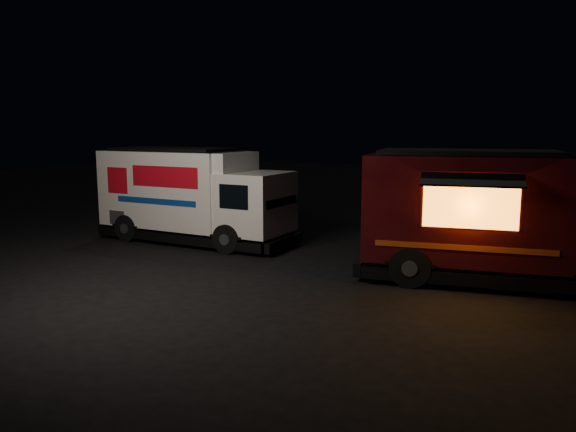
# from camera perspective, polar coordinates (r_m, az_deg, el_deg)

# --- Properties ---
(ground) EXTENTS (80.00, 80.00, 0.00)m
(ground) POSITION_cam_1_polar(r_m,az_deg,el_deg) (14.58, -4.77, -5.62)
(ground) COLOR black
(ground) RESTS_ON ground
(white_truck) EXTENTS (6.87, 2.97, 3.02)m
(white_truck) POSITION_cam_1_polar(r_m,az_deg,el_deg) (18.30, -9.37, 2.09)
(white_truck) COLOR silver
(white_truck) RESTS_ON ground
(red_truck) EXTENTS (7.18, 4.34, 3.14)m
(red_truck) POSITION_cam_1_polar(r_m,az_deg,el_deg) (14.18, 21.09, -0.12)
(red_truck) COLOR #3A0B0A
(red_truck) RESTS_ON ground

